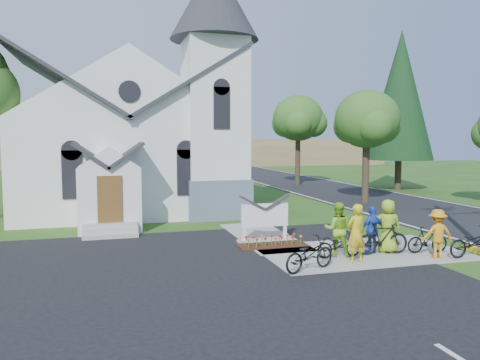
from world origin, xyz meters
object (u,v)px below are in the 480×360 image
object	(u,v)px
church_sign	(265,216)
bike_2	(339,245)
cyclist_1	(337,229)
bike_4	(473,242)
bike_1	(383,238)
cyclist_0	(356,233)
bike_3	(427,240)
cyclist_2	(372,230)
bike_0	(309,254)
cyclist_4	(388,226)
cyclist_3	(437,234)

from	to	relation	value
church_sign	bike_2	distance (m)	3.60
cyclist_1	bike_4	world-z (taller)	cyclist_1
cyclist_1	bike_1	world-z (taller)	cyclist_1
cyclist_1	bike_4	xyz separation A→B (m)	(4.33, -1.39, -0.42)
cyclist_0	bike_3	bearing A→B (deg)	176.68
bike_2	bike_4	world-z (taller)	bike_4
bike_1	bike_3	size ratio (longest dim) A/B	1.23
church_sign	bike_2	bearing A→B (deg)	-64.66
cyclist_2	bike_1	bearing A→B (deg)	125.91
bike_4	bike_3	bearing A→B (deg)	48.78
cyclist_1	bike_4	distance (m)	4.57
bike_1	cyclist_1	bearing A→B (deg)	85.86
bike_1	bike_4	xyz separation A→B (m)	(2.74, -1.15, -0.06)
cyclist_1	cyclist_2	xyz separation A→B (m)	(1.34, -0.01, -0.10)
bike_1	bike_4	size ratio (longest dim) A/B	0.97
bike_0	cyclist_2	size ratio (longest dim) A/B	1.16
cyclist_0	cyclist_2	xyz separation A→B (m)	(1.17, 0.91, -0.13)
cyclist_1	bike_1	xyz separation A→B (m)	(1.59, -0.25, -0.36)
church_sign	cyclist_2	xyz separation A→B (m)	(2.91, -3.01, -0.15)
bike_0	cyclist_4	distance (m)	3.83
bike_1	cyclist_4	world-z (taller)	cyclist_4
bike_1	bike_0	bearing A→B (deg)	114.14
bike_1	bike_2	bearing A→B (deg)	93.49
cyclist_0	cyclist_3	bearing A→B (deg)	163.79
cyclist_3	cyclist_1	bearing A→B (deg)	-10.03
cyclist_3	bike_1	bearing A→B (deg)	-20.80
cyclist_1	bike_3	bearing A→B (deg)	-164.79
bike_0	cyclist_1	bearing A→B (deg)	-70.85
cyclist_3	cyclist_0	bearing A→B (deg)	5.91
cyclist_0	cyclist_3	distance (m)	2.92
cyclist_2	cyclist_4	bearing A→B (deg)	164.83
church_sign	bike_1	world-z (taller)	church_sign
bike_3	cyclist_4	world-z (taller)	cyclist_4
bike_1	cyclist_0	bearing A→B (deg)	120.07
church_sign	bike_0	xyz separation A→B (m)	(-0.09, -4.40, -0.47)
cyclist_0	cyclist_4	bearing A→B (deg)	-165.15
church_sign	bike_4	size ratio (longest dim) A/B	1.15
bike_0	bike_4	xyz separation A→B (m)	(5.99, 0.00, 0.00)
bike_1	cyclist_2	distance (m)	0.44
church_sign	bike_4	distance (m)	7.38
cyclist_2	bike_4	distance (m)	3.32
church_sign	cyclist_4	world-z (taller)	cyclist_4
church_sign	bike_1	distance (m)	4.55
bike_0	cyclist_1	size ratio (longest dim) A/B	1.04
bike_1	bike_4	distance (m)	2.97
cyclist_2	bike_4	size ratio (longest dim) A/B	0.86
cyclist_3	bike_3	xyz separation A→B (m)	(0.15, 0.68, -0.36)
bike_2	bike_4	xyz separation A→B (m)	(4.38, -1.18, 0.08)
bike_1	bike_4	bearing A→B (deg)	-108.02
bike_2	cyclist_3	world-z (taller)	cyclist_3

